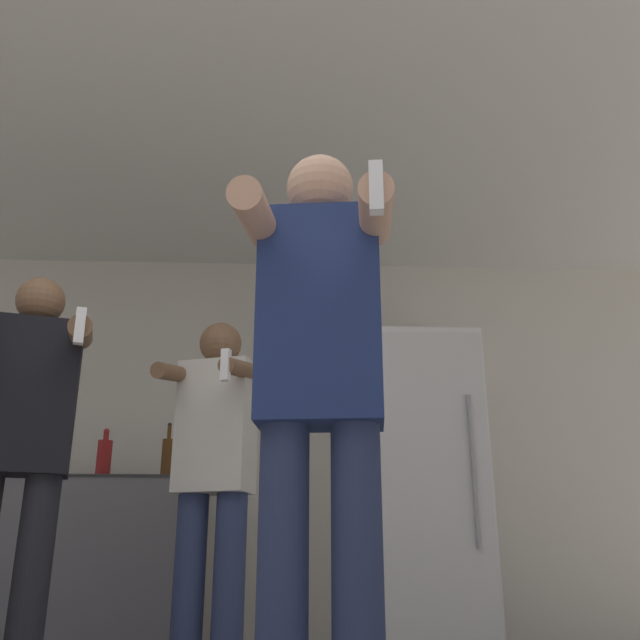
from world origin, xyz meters
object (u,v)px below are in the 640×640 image
object	(u,v)px
bottle_brown_liquor	(104,459)
bottle_short_whiskey	(10,457)
bottle_red_label	(167,459)
person_spectator_back	(214,473)
refrigerator	(425,494)
person_man_side	(20,445)
person_woman_foreground	(320,381)

from	to	relation	value
bottle_brown_liquor	bottle_short_whiskey	world-z (taller)	bottle_short_whiskey
bottle_red_label	person_spectator_back	size ratio (longest dim) A/B	0.21
refrigerator	person_spectator_back	xyz separation A→B (m)	(-1.15, -0.96, -0.02)
bottle_short_whiskey	person_man_side	world-z (taller)	person_man_side
bottle_red_label	person_man_side	bearing A→B (deg)	-103.10
person_man_side	bottle_brown_liquor	bearing A→B (deg)	91.52
bottle_brown_liquor	bottle_red_label	xyz separation A→B (m)	(0.37, 0.00, 0.00)
bottle_brown_liquor	bottle_red_label	size ratio (longest dim) A/B	0.89
bottle_brown_liquor	person_spectator_back	size ratio (longest dim) A/B	0.19
bottle_red_label	person_man_side	distance (m)	1.49
bottle_red_label	bottle_short_whiskey	xyz separation A→B (m)	(-0.92, -0.00, 0.00)
bottle_brown_liquor	person_spectator_back	xyz separation A→B (m)	(0.76, -0.98, -0.21)
bottle_short_whiskey	bottle_red_label	bearing A→B (deg)	0.00
bottle_short_whiskey	person_woman_foreground	bearing A→B (deg)	-53.54
bottle_brown_liquor	person_man_side	size ratio (longest dim) A/B	0.19
person_woman_foreground	person_spectator_back	distance (m)	1.44
person_man_side	person_spectator_back	xyz separation A→B (m)	(0.72, 0.46, -0.05)
bottle_short_whiskey	person_man_side	xyz separation A→B (m)	(0.59, -1.44, -0.17)
refrigerator	person_man_side	size ratio (longest dim) A/B	1.11
bottle_brown_liquor	person_woman_foreground	xyz separation A→B (m)	(1.19, -2.35, -0.13)
bottle_brown_liquor	person_man_side	distance (m)	1.45
person_man_side	person_spectator_back	size ratio (longest dim) A/B	1.02
person_woman_foreground	bottle_red_label	bearing A→B (deg)	109.08
bottle_red_label	bottle_short_whiskey	bearing A→B (deg)	-180.00
bottle_brown_liquor	person_spectator_back	bearing A→B (deg)	-52.34
bottle_red_label	person_woman_foreground	xyz separation A→B (m)	(0.81, -2.35, -0.13)
refrigerator	bottle_brown_liquor	size ratio (longest dim) A/B	5.97
bottle_short_whiskey	person_spectator_back	distance (m)	1.64
refrigerator	person_spectator_back	size ratio (longest dim) A/B	1.13
bottle_short_whiskey	person_spectator_back	xyz separation A→B (m)	(1.30, -0.98, -0.22)
bottle_red_label	person_woman_foreground	distance (m)	2.49
bottle_brown_liquor	bottle_red_label	distance (m)	0.37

